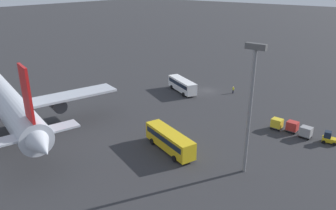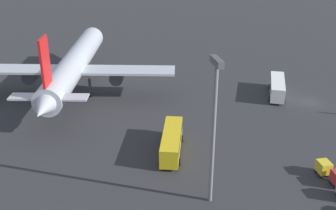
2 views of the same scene
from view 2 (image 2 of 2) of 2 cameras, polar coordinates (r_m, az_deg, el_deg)
The scene contains 6 objects.
ground_plane at distance 84.63m, azimuth 18.61°, elevation 0.35°, with size 600.00×600.00×0.00m, color #2D2D30.
airplane at distance 83.70m, azimuth -12.64°, elevation 5.30°, with size 45.24×39.04×16.16m.
shuttle_bus_near at distance 85.24m, azimuth 14.59°, elevation 2.45°, with size 10.39×6.77×3.19m.
shuttle_bus_far at distance 63.09m, azimuth 0.49°, elevation -4.85°, with size 11.28×5.96×3.31m.
cargo_cart_yellow at distance 62.21m, azimuth 20.34°, elevation -7.91°, with size 2.06×1.76×2.06m.
light_pole at distance 48.61m, azimuth 6.25°, elevation -1.96°, with size 2.80×0.70×18.81m.
Camera 2 is at (-64.70, 43.26, 33.24)m, focal length 45.00 mm.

